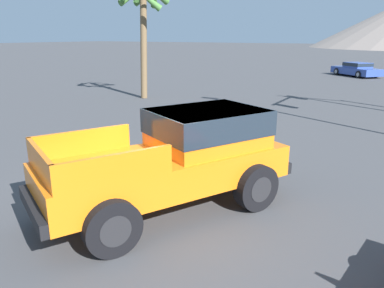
# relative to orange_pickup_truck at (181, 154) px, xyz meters

# --- Properties ---
(ground_plane) EXTENTS (320.00, 320.00, 0.00)m
(ground_plane) POSITION_rel_orange_pickup_truck_xyz_m (-0.45, 0.14, -1.13)
(ground_plane) COLOR #424244
(orange_pickup_truck) EXTENTS (3.95, 5.50, 1.99)m
(orange_pickup_truck) POSITION_rel_orange_pickup_truck_xyz_m (0.00, 0.00, 0.00)
(orange_pickup_truck) COLOR orange
(orange_pickup_truck) RESTS_ON ground_plane
(parked_car_blue) EXTENTS (4.62, 4.43, 1.19)m
(parked_car_blue) POSITION_rel_orange_pickup_truck_xyz_m (-0.89, 29.64, -0.52)
(parked_car_blue) COLOR #334C9E
(parked_car_blue) RESTS_ON ground_plane
(palm_tree_tall) EXTENTS (2.83, 2.72, 6.19)m
(palm_tree_tall) POSITION_rel_orange_pickup_truck_xyz_m (-9.32, 10.72, 3.53)
(palm_tree_tall) COLOR brown
(palm_tree_tall) RESTS_ON ground_plane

